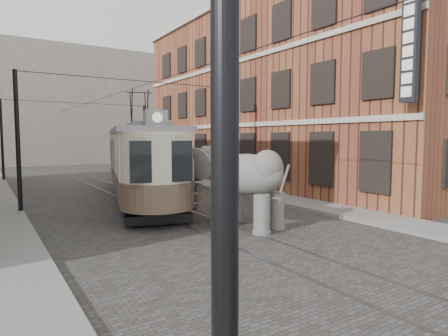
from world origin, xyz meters
TOP-DOWN VIEW (x-y plane):
  - ground at (0.00, 0.00)m, footprint 120.00×120.00m
  - tram_rails at (0.00, 0.00)m, footprint 1.54×80.00m
  - sidewalk_right at (6.00, 0.00)m, footprint 2.00×60.00m
  - sidewalk_left at (-6.50, 0.00)m, footprint 2.00×60.00m
  - brick_building at (11.00, 9.00)m, footprint 8.00×26.00m
  - distant_block at (0.00, 40.00)m, footprint 28.00×10.00m
  - catenary at (-0.20, 5.00)m, footprint 11.00×30.20m
  - tram at (0.16, 7.35)m, footprint 6.41×14.40m
  - elephant at (1.05, -1.07)m, footprint 4.03×5.39m

SIDE VIEW (x-z plane):
  - ground at x=0.00m, z-range 0.00..0.00m
  - tram_rails at x=0.00m, z-range 0.00..0.02m
  - sidewalk_right at x=6.00m, z-range 0.00..0.15m
  - sidewalk_left at x=-6.50m, z-range 0.00..0.15m
  - elephant at x=1.05m, z-range 0.00..2.94m
  - tram at x=0.16m, z-range 0.00..5.61m
  - catenary at x=-0.20m, z-range 0.00..6.00m
  - brick_building at x=11.00m, z-range 0.00..12.00m
  - distant_block at x=0.00m, z-range 0.00..14.00m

